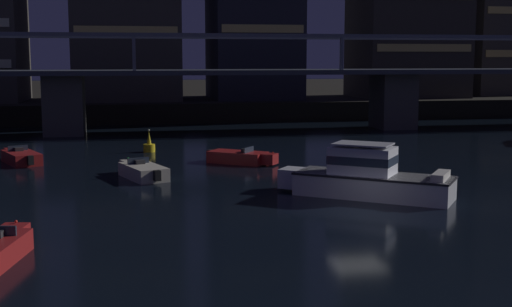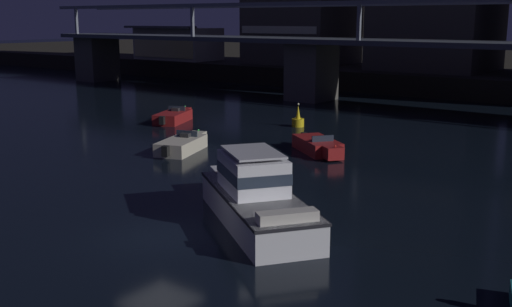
# 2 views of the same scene
# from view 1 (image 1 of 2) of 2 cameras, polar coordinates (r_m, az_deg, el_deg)

# --- Properties ---
(ground_plane) EXTENTS (400.00, 400.00, 0.00)m
(ground_plane) POSITION_cam_1_polar(r_m,az_deg,el_deg) (32.21, 8.58, -4.96)
(ground_plane) COLOR black
(far_riverbank) EXTENTS (240.00, 80.00, 2.20)m
(far_riverbank) POSITION_cam_1_polar(r_m,az_deg,el_deg) (114.70, -5.44, 4.94)
(far_riverbank) COLOR black
(far_riverbank) RESTS_ON ground
(river_bridge) EXTENTS (103.55, 6.40, 9.38)m
(river_bridge) POSITION_cam_1_polar(r_m,az_deg,el_deg) (66.94, -1.68, 5.60)
(river_bridge) COLOR #4C4944
(river_bridge) RESTS_ON ground
(cabin_cruiser_near_left) EXTENTS (8.61, 7.02, 2.79)m
(cabin_cruiser_near_left) POSITION_cam_1_polar(r_m,az_deg,el_deg) (35.90, 9.27, -1.93)
(cabin_cruiser_near_left) COLOR silver
(cabin_cruiser_near_left) RESTS_ON ground
(speedboat_near_right) EXTENTS (4.70, 3.98, 1.16)m
(speedboat_near_right) POSITION_cam_1_polar(r_m,az_deg,el_deg) (46.72, -1.31, -0.32)
(speedboat_near_right) COLOR maroon
(speedboat_near_right) RESTS_ON ground
(speedboat_mid_left) EXTENTS (3.00, 5.12, 1.16)m
(speedboat_mid_left) POSITION_cam_1_polar(r_m,az_deg,el_deg) (41.59, -9.47, -1.46)
(speedboat_mid_left) COLOR beige
(speedboat_mid_left) RESTS_ON ground
(speedboat_mid_right) EXTENTS (3.19, 5.04, 1.16)m
(speedboat_mid_right) POSITION_cam_1_polar(r_m,az_deg,el_deg) (49.45, -19.03, -0.29)
(speedboat_mid_right) COLOR maroon
(speedboat_mid_right) RESTS_ON ground
(channel_buoy) EXTENTS (0.90, 0.90, 1.76)m
(channel_buoy) POSITION_cam_1_polar(r_m,az_deg,el_deg) (52.92, -8.90, 0.64)
(channel_buoy) COLOR yellow
(channel_buoy) RESTS_ON ground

